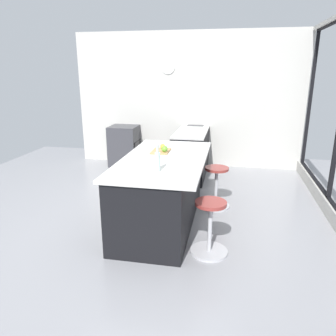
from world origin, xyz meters
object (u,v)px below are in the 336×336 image
Objects in this scene: stool_middle at (210,229)px; water_bottle at (158,161)px; kitchen_island at (161,190)px; apple_green at (165,149)px; cutting_board at (161,151)px; apple_yellow at (163,146)px; oven_range at (124,146)px; stool_by_window at (216,188)px.

stool_middle is 2.07× the size of water_bottle.
kitchen_island is at bearing -171.12° from water_bottle.
cutting_board is at bearing -137.22° from apple_green.
oven_range is at bearing -148.94° from apple_yellow.
apple_green reaches higher than stool_by_window.
kitchen_island is 0.58m from apple_green.
oven_range is 2.94m from stool_by_window.
apple_green is 1.24× the size of apple_yellow.
apple_green reaches higher than apple_yellow.
apple_yellow reaches higher than stool_middle.
water_bottle is (0.60, 0.09, 0.59)m from kitchen_island.
apple_yellow is at bearing 177.70° from cutting_board.
stool_by_window is 1.61m from water_bottle.
stool_middle is 1.52m from apple_yellow.
water_bottle reaches higher than stool_by_window.
stool_by_window is at bearing 108.46° from apple_yellow.
cutting_board is 4.07× the size of apple_green.
oven_range reaches higher than stool_by_window.
water_bottle reaches higher than stool_middle.
oven_range is 2.89m from apple_green.
stool_by_window is 1.10m from apple_green.
oven_range is 3.03m from kitchen_island.
stool_by_window is 1.36m from stool_middle.
water_bottle is at bearing 24.86° from oven_range.
stool_middle is 9.06× the size of apple_yellow.
cutting_board is (-0.98, -0.79, 0.65)m from stool_middle.
stool_by_window is 7.30× the size of apple_green.
oven_range is 2.82× the size of water_bottle.
apple_green is (0.08, 0.07, 0.05)m from cutting_board.
kitchen_island reaches higher than oven_range.
stool_by_window is 1.80× the size of cutting_board.
kitchen_island reaches higher than stool_by_window.
stool_middle is at bearing 35.55° from apple_yellow.
stool_middle is (1.36, 0.00, 0.00)m from stool_by_window.
apple_green is at bearing -141.61° from stool_middle.
cutting_board is 0.12m from apple_green.
cutting_board is at bearing -141.25° from stool_middle.
oven_range is at bearing -152.00° from kitchen_island.
stool_middle is at bearing 0.00° from stool_by_window.
kitchen_island is 24.31× the size of apple_green.
stool_middle is at bearing 38.39° from apple_green.
stool_by_window is 1.00× the size of stool_middle.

